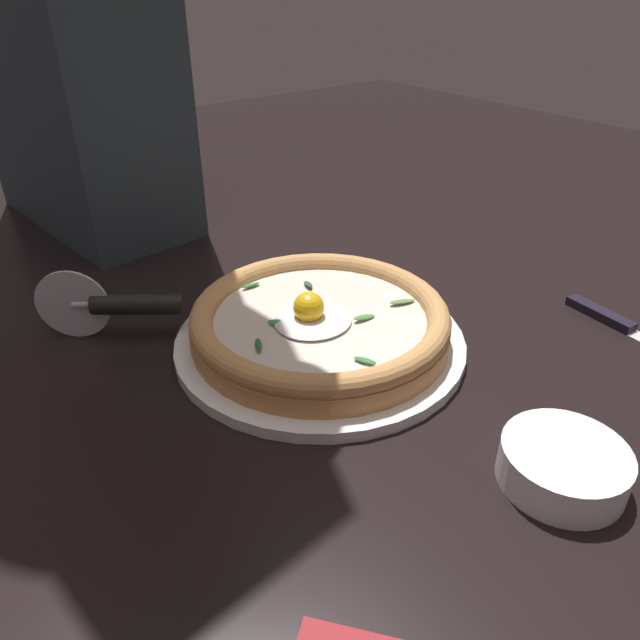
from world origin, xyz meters
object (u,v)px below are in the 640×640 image
object	(u,v)px
pizza_cutter	(119,304)
pizza	(320,321)
side_bowl	(563,465)
table_knife	(629,329)

from	to	relation	value
pizza_cutter	pizza	bearing A→B (deg)	136.89
side_bowl	table_knife	distance (m)	0.27
pizza_cutter	table_knife	xyz separation A→B (m)	(-0.44, 0.33, -0.04)
pizza	side_bowl	world-z (taller)	pizza
pizza_cutter	table_knife	distance (m)	0.55
pizza	pizza_cutter	world-z (taller)	pizza_cutter
pizza	pizza_cutter	bearing A→B (deg)	-43.11
side_bowl	pizza_cutter	size ratio (longest dim) A/B	0.74
side_bowl	pizza_cutter	bearing A→B (deg)	-65.40
side_bowl	table_knife	size ratio (longest dim) A/B	0.44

